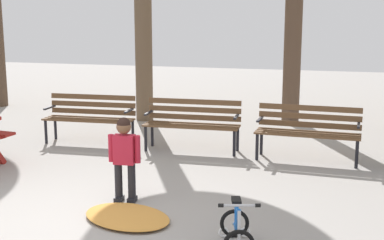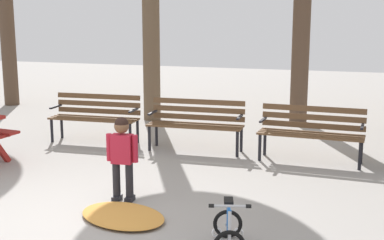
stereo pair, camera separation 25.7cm
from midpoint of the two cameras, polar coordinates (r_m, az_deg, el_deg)
name	(u,v)px [view 2 (the right image)]	position (r m, az deg, el deg)	size (l,w,h in m)	color
ground	(45,227)	(5.97, -14.37, -11.10)	(36.00, 36.00, 0.00)	gray
park_bench_far_left	(96,114)	(9.58, -9.60, 0.66)	(1.63, 0.56, 0.85)	brown
park_bench_left	(196,120)	(8.85, 1.31, -0.05)	(1.62, 0.54, 0.85)	brown
park_bench_right	(311,129)	(8.40, 13.64, -0.96)	(1.61, 0.51, 0.85)	brown
child_standing	(122,152)	(6.41, -6.41, -3.48)	(0.40, 0.18, 1.05)	black
kids_bicycle	(229,229)	(5.23, 5.41, -11.67)	(0.49, 0.62, 0.54)	black
leaf_pile	(123,215)	(6.03, -6.26, -10.22)	(1.07, 0.75, 0.07)	#C68438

